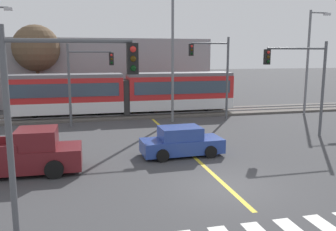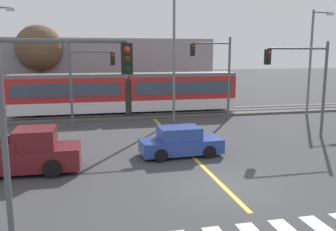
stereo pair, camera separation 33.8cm
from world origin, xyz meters
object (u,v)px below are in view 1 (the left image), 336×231
object	(u,v)px
pickup_truck	(22,155)
street_lamp_east	(310,57)
traffic_light_far_right	(215,67)
sedan_crossing	(182,142)
traffic_light_mid_right	(304,74)
bare_tree_west	(36,48)
traffic_light_far_left	(85,74)
light_rail_tram	(125,92)
street_lamp_centre	(175,48)
traffic_light_near_left	(54,99)

from	to	relation	value
pickup_truck	street_lamp_east	size ratio (longest dim) A/B	0.62
pickup_truck	traffic_light_far_right	distance (m)	16.55
sedan_crossing	traffic_light_mid_right	distance (m)	9.31
street_lamp_east	bare_tree_west	xyz separation A→B (m)	(-22.81, 8.42, 0.75)
sedan_crossing	street_lamp_east	size ratio (longest dim) A/B	0.48
bare_tree_west	traffic_light_far_left	bearing A→B (deg)	-65.53
light_rail_tram	pickup_truck	xyz separation A→B (m)	(-6.19, -13.48, -1.21)
street_lamp_east	traffic_light_far_left	bearing A→B (deg)	-177.70
sedan_crossing	street_lamp_east	distance (m)	17.43
street_lamp_east	bare_tree_west	bearing A→B (deg)	159.75
traffic_light_far_left	street_lamp_east	distance (m)	18.69
bare_tree_west	street_lamp_centre	bearing A→B (deg)	-39.34
light_rail_tram	traffic_light_near_left	bearing A→B (deg)	-102.50
pickup_truck	traffic_light_mid_right	distance (m)	16.68
traffic_light_far_left	light_rail_tram	bearing A→B (deg)	48.04
pickup_truck	traffic_light_far_left	size ratio (longest dim) A/B	0.92
pickup_truck	traffic_light_far_left	xyz separation A→B (m)	(2.93, 9.85, 2.98)
traffic_light_far_right	street_lamp_east	distance (m)	8.80
traffic_light_far_right	traffic_light_near_left	distance (m)	19.08
street_lamp_centre	sedan_crossing	bearing A→B (deg)	-102.81
traffic_light_far_right	bare_tree_west	world-z (taller)	bare_tree_west
sedan_crossing	pickup_truck	world-z (taller)	pickup_truck
sedan_crossing	traffic_light_far_right	xyz separation A→B (m)	(5.21, 8.84, 3.51)
traffic_light_mid_right	traffic_light_far_left	distance (m)	14.70
pickup_truck	traffic_light_near_left	distance (m)	6.84
light_rail_tram	traffic_light_far_right	size ratio (longest dim) A/B	2.85
light_rail_tram	sedan_crossing	bearing A→B (deg)	-83.44
traffic_light_far_left	bare_tree_west	distance (m)	10.24
sedan_crossing	street_lamp_centre	distance (m)	10.47
pickup_truck	traffic_light_near_left	size ratio (longest dim) A/B	0.90
street_lamp_east	street_lamp_centre	bearing A→B (deg)	-177.47
traffic_light_far_right	traffic_light_far_left	size ratio (longest dim) A/B	1.10
light_rail_tram	pickup_truck	size ratio (longest dim) A/B	3.40
traffic_light_mid_right	street_lamp_east	distance (m)	9.25
traffic_light_far_left	street_lamp_east	xyz separation A→B (m)	(18.64, 0.75, 1.12)
light_rail_tram	street_lamp_east	distance (m)	15.91
traffic_light_far_left	street_lamp_east	bearing A→B (deg)	2.30
pickup_truck	traffic_light_near_left	xyz separation A→B (m)	(1.93, -5.76, 3.14)
traffic_light_far_right	street_lamp_east	size ratio (longest dim) A/B	0.74
street_lamp_east	traffic_light_near_left	bearing A→B (deg)	-140.22
sedan_crossing	traffic_light_far_left	world-z (taller)	traffic_light_far_left
traffic_light_far_left	street_lamp_centre	size ratio (longest dim) A/B	0.59
bare_tree_west	sedan_crossing	bearing A→B (deg)	-63.73
light_rail_tram	bare_tree_west	xyz separation A→B (m)	(-7.43, 5.54, 3.65)
light_rail_tram	pickup_truck	bearing A→B (deg)	-114.67
sedan_crossing	traffic_light_near_left	xyz separation A→B (m)	(-5.69, -6.82, 3.28)
traffic_light_near_left	bare_tree_west	bearing A→B (deg)	97.29
light_rail_tram	street_lamp_centre	distance (m)	6.03
light_rail_tram	street_lamp_centre	xyz separation A→B (m)	(3.48, -3.41, 3.56)
traffic_light_far_right	street_lamp_centre	size ratio (longest dim) A/B	0.65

